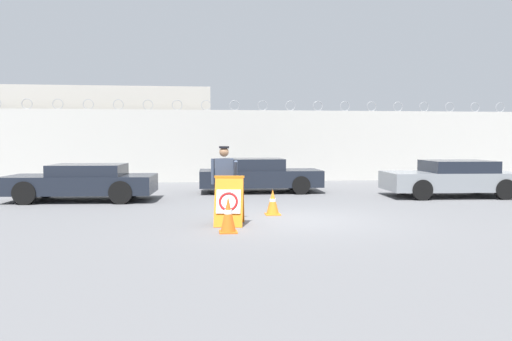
{
  "coord_description": "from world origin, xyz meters",
  "views": [
    {
      "loc": [
        -2.34,
        -11.85,
        1.97
      ],
      "look_at": [
        -0.87,
        0.76,
        1.17
      ],
      "focal_mm": 35.0,
      "sensor_mm": 36.0,
      "label": 1
    }
  ],
  "objects": [
    {
      "name": "parked_car_far_side",
      "position": [
        6.27,
        4.18,
        0.63
      ],
      "size": [
        4.55,
        2.21,
        1.24
      ],
      "rotation": [
        0.0,
        0.0,
        3.09
      ],
      "color": "black",
      "rests_on": "ground_plane"
    },
    {
      "name": "traffic_cone_near",
      "position": [
        -0.42,
        0.88,
        0.33
      ],
      "size": [
        0.39,
        0.39,
        0.66
      ],
      "color": "orange",
      "rests_on": "ground_plane"
    },
    {
      "name": "traffic_cone_mid",
      "position": [
        -1.72,
        -1.46,
        0.38
      ],
      "size": [
        0.38,
        0.38,
        0.76
      ],
      "color": "orange",
      "rests_on": "ground_plane"
    },
    {
      "name": "ground_plane",
      "position": [
        0.0,
        0.0,
        0.0
      ],
      "size": [
        90.0,
        90.0,
        0.0
      ],
      "primitive_type": "plane",
      "color": "slate"
    },
    {
      "name": "perimeter_wall",
      "position": [
        0.0,
        11.15,
        1.65
      ],
      "size": [
        36.0,
        0.3,
        3.74
      ],
      "color": "beige",
      "rests_on": "ground_plane"
    },
    {
      "name": "parked_car_front_coupe",
      "position": [
        -5.99,
        4.48,
        0.61
      ],
      "size": [
        4.68,
        2.18,
        1.17
      ],
      "rotation": [
        0.0,
        0.0,
        3.08
      ],
      "color": "black",
      "rests_on": "ground_plane"
    },
    {
      "name": "building_block",
      "position": [
        -6.64,
        14.79,
        2.22
      ],
      "size": [
        9.81,
        5.75,
        4.43
      ],
      "color": "#B2ADA3",
      "rests_on": "ground_plane"
    },
    {
      "name": "parked_car_rear_sedan",
      "position": [
        -0.12,
        6.36,
        0.63
      ],
      "size": [
        4.46,
        1.96,
        1.25
      ],
      "rotation": [
        0.0,
        0.0,
        -0.02
      ],
      "color": "black",
      "rests_on": "ground_plane"
    },
    {
      "name": "barricade_sign",
      "position": [
        -1.64,
        -0.55,
        0.56
      ],
      "size": [
        0.76,
        0.88,
        1.14
      ],
      "rotation": [
        0.0,
        0.0,
        -0.16
      ],
      "color": "orange",
      "rests_on": "ground_plane"
    },
    {
      "name": "security_guard",
      "position": [
        -1.72,
        0.17,
        1.01
      ],
      "size": [
        0.63,
        0.4,
        1.8
      ],
      "rotation": [
        0.0,
        0.0,
        -0.02
      ],
      "color": "#514C42",
      "rests_on": "ground_plane"
    }
  ]
}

